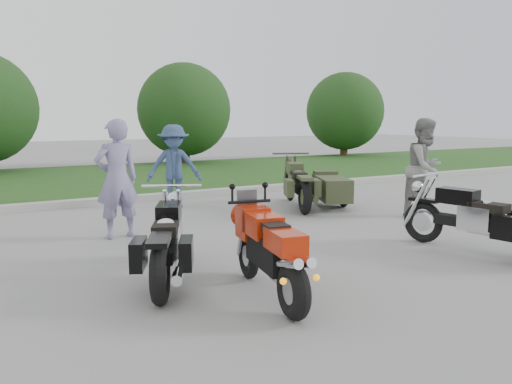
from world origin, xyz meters
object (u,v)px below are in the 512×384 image
cruiser_left (167,245)px  person_grey (425,168)px  person_stripe (117,179)px  person_denim (174,166)px  cruiser_right (484,222)px  sportbike_red (270,249)px  cruiser_sidecar (318,187)px

cruiser_left → person_grey: (5.62, 1.33, 0.50)m
person_stripe → person_denim: bearing=-133.0°
cruiser_right → person_grey: 2.78m
person_denim → sportbike_red: bearing=-82.7°
sportbike_red → cruiser_left: (-0.75, 1.00, -0.08)m
person_grey → person_denim: 5.02m
cruiser_sidecar → person_stripe: 4.40m
cruiser_right → person_stripe: bearing=128.1°
sportbike_red → person_stripe: size_ratio=0.99×
cruiser_left → cruiser_right: bearing=11.5°
cruiser_right → cruiser_sidecar: size_ratio=1.01×
cruiser_left → person_stripe: 2.50m
person_stripe → person_denim: person_stripe is taller
cruiser_left → person_stripe: (0.07, 2.45, 0.50)m
sportbike_red → person_grey: bearing=35.7°
cruiser_left → cruiser_right: 4.30m
cruiser_right → person_stripe: size_ratio=1.21×
sportbike_red → person_grey: 5.41m
person_stripe → cruiser_sidecar: bearing=-176.0°
cruiser_left → cruiser_right: cruiser_right is taller
person_denim → cruiser_left: bearing=-93.5°
cruiser_right → person_grey: (1.44, 2.33, 0.49)m
sportbike_red → cruiser_left: bearing=137.1°
cruiser_sidecar → person_denim: 3.04m
cruiser_right → person_grey: size_ratio=1.21×
cruiser_right → person_stripe: 5.39m
person_grey → cruiser_right: bearing=-132.3°
cruiser_sidecar → person_grey: bearing=-31.2°
cruiser_sidecar → person_grey: (1.22, -1.74, 0.51)m
sportbike_red → cruiser_sidecar: cruiser_sidecar is taller
cruiser_left → cruiser_sidecar: bearing=60.0°
person_stripe → person_denim: 2.75m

